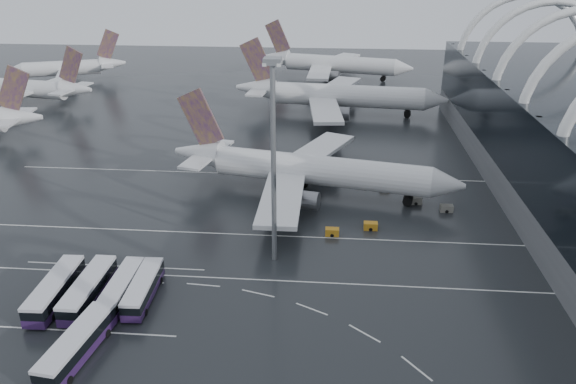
# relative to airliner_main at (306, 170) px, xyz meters

# --- Properties ---
(ground) EXTENTS (420.00, 420.00, 0.00)m
(ground) POSITION_rel_airliner_main_xyz_m (-3.81, -30.61, -4.97)
(ground) COLOR black
(ground) RESTS_ON ground
(lane_marking_near) EXTENTS (120.00, 0.25, 0.01)m
(lane_marking_near) POSITION_rel_airliner_main_xyz_m (-3.81, -32.61, -4.96)
(lane_marking_near) COLOR silver
(lane_marking_near) RESTS_ON ground
(lane_marking_mid) EXTENTS (120.00, 0.25, 0.01)m
(lane_marking_mid) POSITION_rel_airliner_main_xyz_m (-3.81, -18.61, -4.96)
(lane_marking_mid) COLOR silver
(lane_marking_mid) RESTS_ON ground
(lane_marking_far) EXTENTS (120.00, 0.25, 0.01)m
(lane_marking_far) POSITION_rel_airliner_main_xyz_m (-3.81, 9.39, -4.96)
(lane_marking_far) COLOR silver
(lane_marking_far) RESTS_ON ground
(bus_bay_line_south) EXTENTS (28.00, 0.25, 0.01)m
(bus_bay_line_south) POSITION_rel_airliner_main_xyz_m (-27.81, -46.61, -4.96)
(bus_bay_line_south) COLOR silver
(bus_bay_line_south) RESTS_ON ground
(bus_bay_line_north) EXTENTS (28.00, 0.25, 0.01)m
(bus_bay_line_north) POSITION_rel_airliner_main_xyz_m (-27.81, -30.61, -4.96)
(bus_bay_line_north) COLOR silver
(bus_bay_line_north) RESTS_ON ground
(airliner_main) EXTENTS (58.26, 50.29, 19.83)m
(airliner_main) POSITION_rel_airliner_main_xyz_m (0.00, 0.00, 0.00)
(airliner_main) COLOR silver
(airliner_main) RESTS_ON ground
(airliner_gate_b) EXTENTS (62.27, 55.65, 21.61)m
(airliner_gate_b) POSITION_rel_airliner_main_xyz_m (5.20, 59.42, 0.44)
(airliner_gate_b) COLOR silver
(airliner_gate_b) RESTS_ON ground
(airliner_gate_c) EXTENTS (57.73, 52.43, 20.74)m
(airliner_gate_c) POSITION_rel_airliner_main_xyz_m (3.61, 109.56, 0.22)
(airliner_gate_c) COLOR silver
(airliner_gate_c) RESTS_ON ground
(jet_remote_mid) EXTENTS (43.03, 34.80, 18.73)m
(jet_remote_mid) POSITION_rel_airliner_main_xyz_m (-88.79, 62.66, -0.13)
(jet_remote_mid) COLOR silver
(jet_remote_mid) RESTS_ON ground
(jet_remote_far) EXTENTS (40.72, 33.16, 18.20)m
(jet_remote_far) POSITION_rel_airliner_main_xyz_m (-92.57, 96.85, -0.27)
(jet_remote_far) COLOR silver
(jet_remote_far) RESTS_ON ground
(bus_row_near_a) EXTENTS (3.65, 13.87, 3.39)m
(bus_row_near_a) POSITION_rel_airliner_main_xyz_m (-32.36, -40.40, -3.10)
(bus_row_near_a) COLOR #291440
(bus_row_near_a) RESTS_ON ground
(bus_row_near_b) EXTENTS (3.29, 13.61, 3.35)m
(bus_row_near_b) POSITION_rel_airliner_main_xyz_m (-27.84, -39.89, -3.13)
(bus_row_near_b) COLOR #291440
(bus_row_near_b) RESTS_ON ground
(bus_row_near_c) EXTENTS (3.03, 12.29, 3.02)m
(bus_row_near_c) POSITION_rel_airliner_main_xyz_m (-23.54, -38.76, -3.31)
(bus_row_near_c) COLOR #291440
(bus_row_near_c) RESTS_ON ground
(bus_row_near_d) EXTENTS (3.28, 12.39, 3.03)m
(bus_row_near_d) POSITION_rel_airliner_main_xyz_m (-20.50, -38.73, -3.30)
(bus_row_near_d) COLOR #291440
(bus_row_near_d) RESTS_ON ground
(bus_row_far_c) EXTENTS (4.67, 13.67, 3.30)m
(bus_row_far_c) POSITION_rel_airliner_main_xyz_m (-24.36, -51.47, -3.15)
(bus_row_far_c) COLOR #291440
(bus_row_far_c) RESTS_ON ground
(floodlight_mast) EXTENTS (2.41, 2.41, 31.38)m
(floodlight_mast) POSITION_rel_airliner_main_xyz_m (-3.50, -26.41, 14.77)
(floodlight_mast) COLOR gray
(floodlight_mast) RESTS_ON ground
(gse_cart_belly_a) EXTENTS (2.38, 1.41, 1.30)m
(gse_cart_belly_a) POSITION_rel_airliner_main_xyz_m (12.08, -14.79, -4.32)
(gse_cart_belly_a) COLOR #C28119
(gse_cart_belly_a) RESTS_ON ground
(gse_cart_belly_b) EXTENTS (2.32, 1.37, 1.27)m
(gse_cart_belly_b) POSITION_rel_airliner_main_xyz_m (21.22, -3.24, -4.33)
(gse_cart_belly_b) COLOR slate
(gse_cart_belly_b) RESTS_ON ground
(gse_cart_belly_c) EXTENTS (2.34, 1.38, 1.28)m
(gse_cart_belly_c) POSITION_rel_airliner_main_xyz_m (5.43, -17.60, -4.33)
(gse_cart_belly_c) COLOR #C28119
(gse_cart_belly_c) RESTS_ON ground
(gse_cart_belly_d) EXTENTS (2.36, 1.40, 1.29)m
(gse_cart_belly_d) POSITION_rel_airliner_main_xyz_m (26.50, -6.28, -4.32)
(gse_cart_belly_d) COLOR slate
(gse_cart_belly_d) RESTS_ON ground
(gse_cart_belly_e) EXTENTS (2.03, 1.20, 1.11)m
(gse_cart_belly_e) POSITION_rel_airliner_main_xyz_m (15.87, 3.56, -4.41)
(gse_cart_belly_e) COLOR #C28119
(gse_cart_belly_e) RESTS_ON ground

